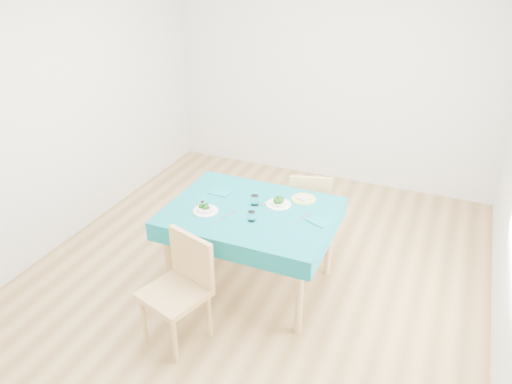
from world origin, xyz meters
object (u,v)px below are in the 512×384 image
at_px(chair_near, 173,282).
at_px(side_plate, 303,199).
at_px(table, 251,248).
at_px(chair_far, 310,205).
at_px(bowl_near, 205,208).
at_px(bowl_far, 279,202).

distance_m(chair_near, side_plate, 1.34).
distance_m(table, chair_far, 0.82).
distance_m(chair_near, chair_far, 1.69).
height_order(table, chair_near, chair_near).
distance_m(bowl_near, side_plate, 0.85).
distance_m(table, bowl_near, 0.56).
distance_m(table, bowl_far, 0.48).
bearing_deg(bowl_near, chair_near, -83.36).
distance_m(bowl_near, bowl_far, 0.61).
relative_size(table, bowl_far, 6.48).
height_order(table, chair_far, chair_far).
relative_size(chair_far, bowl_near, 4.55).
bearing_deg(bowl_near, bowl_far, 33.51).
bearing_deg(bowl_far, bowl_near, -146.49).
bearing_deg(table, bowl_near, -152.39).
bearing_deg(bowl_near, side_plate, 37.31).
bearing_deg(side_plate, table, -135.18).
height_order(chair_far, bowl_near, chair_far).
xyz_separation_m(bowl_near, bowl_far, (0.51, 0.34, 0.00)).
xyz_separation_m(chair_far, bowl_far, (-0.10, -0.60, 0.32)).
xyz_separation_m(table, bowl_far, (0.18, 0.17, 0.41)).
bearing_deg(table, side_plate, 44.82).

